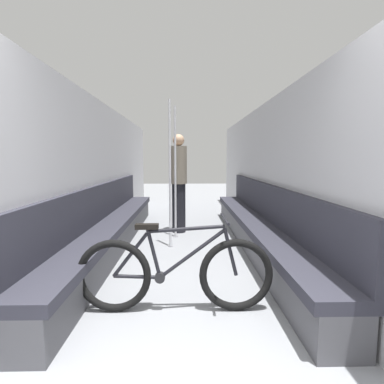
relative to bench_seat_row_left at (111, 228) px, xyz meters
name	(u,v)px	position (x,y,z in m)	size (l,w,h in m)	color
wall_left	(93,174)	(-0.24, 0.00, 0.81)	(0.10, 9.83, 2.24)	#B2B2B7
wall_right	(274,174)	(2.44, 0.00, 0.81)	(0.10, 9.83, 2.24)	#B2B2B7
bench_seat_row_left	(111,228)	(0.00, 0.00, 0.00)	(0.45, 5.27, 0.97)	#4C4C51
bench_seat_row_right	(257,227)	(2.20, 0.00, 0.00)	(0.45, 5.27, 0.97)	#4C4C51
bicycle	(175,273)	(1.02, -1.89, 0.03)	(1.73, 0.46, 0.84)	black
grab_pole_near	(170,177)	(0.88, 0.08, 0.77)	(0.08, 0.08, 2.22)	gray
grab_pole_far	(175,175)	(0.94, 0.65, 0.77)	(0.08, 0.08, 2.22)	gray
passenger_standing	(179,182)	(0.99, 1.00, 0.61)	(0.30, 0.30, 1.78)	black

